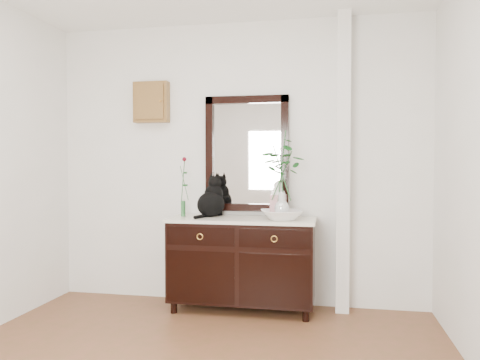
% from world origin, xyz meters
% --- Properties ---
extents(wall_back, '(3.60, 0.04, 2.70)m').
position_xyz_m(wall_back, '(0.00, 1.98, 1.35)').
color(wall_back, white).
rests_on(wall_back, ground).
extents(pilaster, '(0.12, 0.20, 2.70)m').
position_xyz_m(pilaster, '(1.00, 1.90, 1.35)').
color(pilaster, white).
rests_on(pilaster, ground).
extents(sideboard, '(1.33, 0.52, 0.82)m').
position_xyz_m(sideboard, '(0.10, 1.73, 0.47)').
color(sideboard, black).
rests_on(sideboard, ground).
extents(wall_mirror, '(0.80, 0.06, 1.10)m').
position_xyz_m(wall_mirror, '(0.10, 1.97, 1.44)').
color(wall_mirror, black).
rests_on(wall_mirror, wall_back).
extents(key_cabinet, '(0.35, 0.10, 0.40)m').
position_xyz_m(key_cabinet, '(-0.85, 1.94, 1.95)').
color(key_cabinet, brown).
rests_on(key_cabinet, wall_back).
extents(cat, '(0.35, 0.39, 0.39)m').
position_xyz_m(cat, '(-0.21, 1.79, 1.04)').
color(cat, black).
rests_on(cat, sideboard).
extents(lotus_bowl, '(0.46, 0.46, 0.09)m').
position_xyz_m(lotus_bowl, '(0.47, 1.66, 0.89)').
color(lotus_bowl, white).
rests_on(lotus_bowl, sideboard).
extents(vase_branches, '(0.40, 0.40, 0.78)m').
position_xyz_m(vase_branches, '(0.47, 1.66, 1.26)').
color(vase_branches, silver).
rests_on(vase_branches, lotus_bowl).
extents(bud_vase_rose, '(0.08, 0.08, 0.57)m').
position_xyz_m(bud_vase_rose, '(-0.47, 1.76, 1.13)').
color(bud_vase_rose, '#2E6735').
rests_on(bud_vase_rose, sideboard).
extents(ginger_jar, '(0.14, 0.14, 0.35)m').
position_xyz_m(ginger_jar, '(0.43, 1.75, 1.02)').
color(ginger_jar, white).
rests_on(ginger_jar, sideboard).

